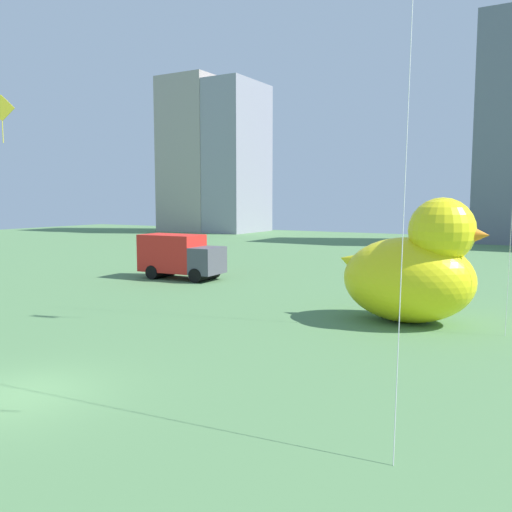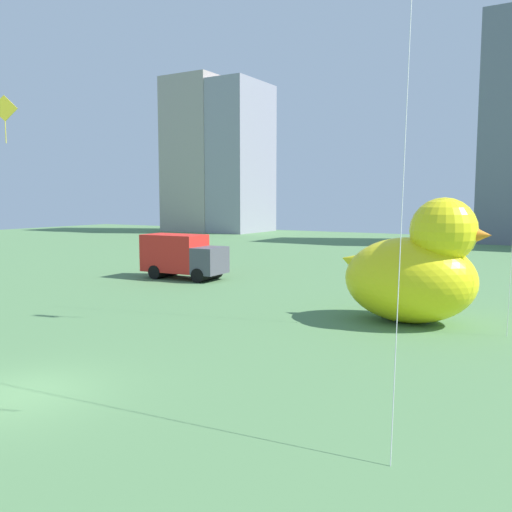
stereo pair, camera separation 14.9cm
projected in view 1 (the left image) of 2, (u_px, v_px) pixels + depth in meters
ground_plane at (21, 395)px, 14.40m from camera, size 140.00×140.00×0.00m
giant_inflatable_duck at (413, 270)px, 22.65m from camera, size 6.32×4.06×5.24m
box_truck at (180, 257)px, 35.13m from camera, size 5.58×2.61×2.85m
city_skyline at (417, 138)px, 69.47m from camera, size 80.41×13.65×30.09m
kite_yellow at (0, 116)px, 26.68m from camera, size 2.04×1.88×10.26m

